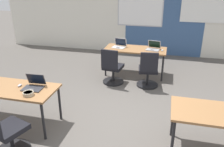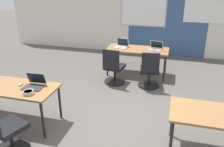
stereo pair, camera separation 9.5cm
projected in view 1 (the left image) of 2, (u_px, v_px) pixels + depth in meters
ground_plane at (117, 117)px, 4.49m from camera, size 24.00×24.00×0.00m
back_wall_assembly at (147, 11)px, 7.69m from camera, size 10.00×0.27×2.80m
desk_near_left at (11, 90)px, 4.09m from camera, size 1.60×0.70×0.72m
desk_far_center at (135, 51)px, 6.21m from camera, size 1.60×0.70×0.72m
laptop_near_left_inner at (34, 85)px, 4.03m from camera, size 0.35×0.32×0.23m
mouse_near_left_inner at (20, 85)px, 4.10m from camera, size 0.06×0.10×0.03m
chair_near_left_inner at (5, 134)px, 3.43m from camera, size 0.56×0.61×0.92m
laptop_far_right at (153, 48)px, 6.09m from camera, size 0.38×0.37×0.22m
mouse_far_right at (162, 50)px, 5.99m from camera, size 0.07×0.11×0.03m
chair_far_right at (148, 72)px, 5.58m from camera, size 0.52×0.56×0.92m
laptop_far_left at (119, 45)px, 6.28m from camera, size 0.37×0.34×0.23m
chair_far_left at (112, 69)px, 5.75m from camera, size 0.52×0.56×0.92m
snack_bowl at (28, 93)px, 3.78m from camera, size 0.18×0.18×0.06m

